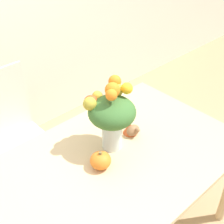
# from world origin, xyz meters

# --- Properties ---
(dining_table) EXTENTS (1.58, 0.96, 0.77)m
(dining_table) POSITION_xyz_m (0.00, 0.00, 0.68)
(dining_table) COLOR #D1B284
(dining_table) RESTS_ON ground_plane
(flower_vase) EXTENTS (0.27, 0.28, 0.42)m
(flower_vase) POSITION_xyz_m (0.10, 0.10, 1.00)
(flower_vase) COLOR silver
(flower_vase) RESTS_ON dining_table
(pumpkin) EXTENTS (0.12, 0.12, 0.11)m
(pumpkin) POSITION_xyz_m (-0.06, 0.01, 0.82)
(pumpkin) COLOR orange
(pumpkin) RESTS_ON dining_table
(turkey_figurine) EXTENTS (0.09, 0.12, 0.07)m
(turkey_figurine) POSITION_xyz_m (0.27, 0.09, 0.81)
(turkey_figurine) COLOR #936642
(turkey_figurine) RESTS_ON dining_table
(dining_chair_near_window) EXTENTS (0.43, 0.43, 1.02)m
(dining_chair_near_window) POSITION_xyz_m (-0.16, 0.87, 0.52)
(dining_chair_near_window) COLOR silver
(dining_chair_near_window) RESTS_ON ground_plane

